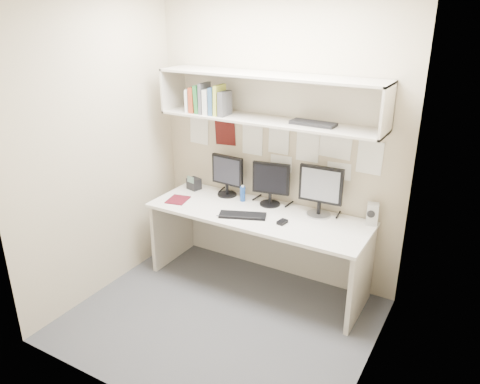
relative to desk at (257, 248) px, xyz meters
The scene contains 19 objects.
floor 0.75m from the desk, 90.00° to the right, with size 2.40×2.00×0.01m, color #404145.
wall_back 1.00m from the desk, 90.00° to the left, with size 2.40×0.02×2.60m, color tan.
wall_front 1.90m from the desk, 90.00° to the right, with size 2.40×0.02×2.60m, color tan.
wall_left 1.65m from the desk, 151.57° to the right, with size 0.02×2.00×2.60m, color tan.
wall_right 1.65m from the desk, 28.43° to the right, with size 0.02×2.00×2.60m, color tan.
desk is the anchor object (origin of this frame).
overhead_hutch 1.37m from the desk, 90.00° to the left, with size 2.00×0.38×0.40m.
pinned_papers 0.95m from the desk, 90.00° to the left, with size 1.92×0.01×0.48m, color white, non-canonical shape.
monitor_left 0.77m from the desk, 154.09° to the left, with size 0.34×0.19×0.40m.
monitor_center 0.63m from the desk, 86.68° to the left, with size 0.35×0.19×0.40m.
monitor_right 0.81m from the desk, 24.17° to the left, with size 0.39×0.21×0.45m.
keyboard 0.41m from the desk, 118.27° to the right, with size 0.41×0.15×0.02m, color black.
mouse 0.48m from the desk, 19.76° to the right, with size 0.06×0.09×0.03m, color black.
speaker 1.08m from the desk, 15.72° to the left, with size 0.11×0.12×0.19m.
blue_bottle 0.53m from the desk, 147.24° to the left, with size 0.05×0.05×0.16m.
maroon_notebook 0.88m from the desk, behind, with size 0.18×0.21×0.01m, color #500D18.
desk_phone 0.95m from the desk, 167.32° to the left, with size 0.15×0.14×0.15m.
book_stack 1.41m from the desk, behind, with size 0.40×0.17×0.27m.
hutch_tray 1.27m from the desk, 20.85° to the left, with size 0.37×0.14×0.03m, color black.
Camera 1 is at (1.76, -2.73, 2.44)m, focal length 35.00 mm.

